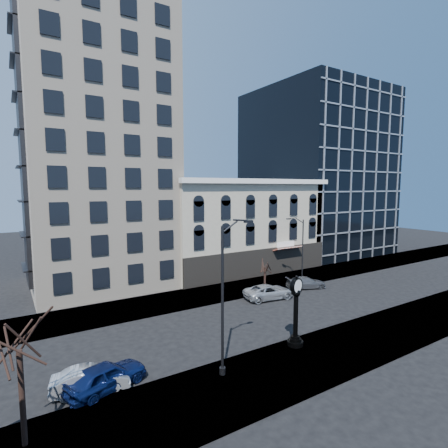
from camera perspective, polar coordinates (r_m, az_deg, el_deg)
ground at (r=30.47m, az=0.85°, el=-16.05°), size 160.00×160.00×0.00m
sidewalk_far at (r=37.02m, az=-6.06°, el=-11.93°), size 160.00×6.00×0.12m
sidewalk_near at (r=24.75m, az=11.75°, el=-21.51°), size 160.00×6.00×0.12m
cream_tower at (r=44.27m, az=-20.32°, el=15.90°), size 15.90×15.40×42.50m
victorian_row at (r=48.43m, az=2.54°, el=-0.45°), size 22.60×11.19×12.50m
glass_office at (r=65.12m, az=14.75°, el=8.07°), size 20.00×20.15×28.00m
street_clock at (r=26.24m, az=11.63°, el=-14.18°), size 1.17×1.17×5.14m
street_lamp_near at (r=20.97m, az=1.36°, el=-5.17°), size 2.49×0.38×9.62m
street_lamp_far at (r=42.05m, az=12.07°, el=-1.37°), size 2.00×0.81×7.97m
bare_tree_near at (r=17.86m, az=-30.63°, el=-14.59°), size 4.08×4.08×7.01m
bare_tree_far at (r=39.40m, az=6.71°, el=-6.37°), size 2.25×2.25×3.86m
car_near_a at (r=22.59m, az=-18.69°, el=-22.45°), size 5.01×3.18×1.59m
car_near_b at (r=22.73m, az=-20.89°, el=-22.63°), size 4.46×2.38×1.39m
car_far_a at (r=36.88m, az=7.33°, el=-10.92°), size 5.58×3.21×1.46m
car_far_b at (r=41.28m, az=13.24°, el=-9.30°), size 4.88×3.22×1.31m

